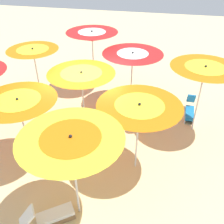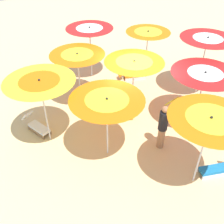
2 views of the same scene
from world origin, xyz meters
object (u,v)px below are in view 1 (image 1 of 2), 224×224
Objects in this scene: beach_ball at (98,130)px; beach_umbrella_7 at (139,110)px; beach_umbrella_3 at (132,58)px; beach_umbrella_0 at (92,36)px; lounger_1 at (74,140)px; beach_umbrella_4 at (82,78)px; beach_umbrella_8 at (71,143)px; lounger_2 at (50,216)px; beachgoer_0 at (148,110)px; lounger_3 at (190,111)px; lounger_4 at (117,100)px; beach_umbrella_6 at (205,72)px; beach_umbrella_5 at (18,105)px; beach_umbrella_1 at (33,53)px; lounger_0 at (35,104)px.

beach_umbrella_7 is at bearing -40.52° from beach_ball.
beach_umbrella_3 reaches higher than beach_ball.
beach_umbrella_0 reaches higher than lounger_1.
beach_umbrella_4 is 0.91× the size of beach_umbrella_8.
beachgoer_0 reaches higher than lounger_2.
lounger_3 is 2.86m from lounger_4.
beach_umbrella_6 reaches higher than beachgoer_0.
beach_umbrella_5 is (-2.46, -3.86, 0.01)m from beach_umbrella_3.
lounger_0 is (0.01, -0.60, -1.86)m from beach_umbrella_1.
beach_umbrella_0 is at bearing 83.04° from beach_umbrella_5.
beach_umbrella_7 is 2.11m from beachgoer_0.
lounger_3 reaches higher than lounger_1.
beach_umbrella_6 reaches higher than lounger_1.
lounger_4 is (3.13, 0.33, -1.85)m from beach_umbrella_1.
beach_ball is at bearing 44.70° from beach_umbrella_5.
beach_umbrella_3 is at bearing -124.49° from beachgoer_0.
beach_umbrella_0 is 2.18m from beach_umbrella_3.
lounger_3 is at bearing 21.29° from lounger_2.
lounger_3 is at bearing 1.70° from beach_umbrella_1.
beachgoer_0 is at bearing 28.95° from lounger_2.
beach_umbrella_4 is 1.57× the size of lounger_1.
lounger_4 is at bearing 65.12° from beach_umbrella_4.
lounger_2 is (0.30, -3.67, -1.76)m from beach_umbrella_4.
beach_umbrella_4 is at bearing -144.48° from lounger_4.
lounger_4 is (0.86, 2.66, 0.03)m from lounger_1.
beach_umbrella_3 reaches higher than lounger_2.
beach_umbrella_4 reaches higher than lounger_3.
beach_umbrella_0 reaches higher than beach_umbrella_8.
lounger_0 is (-2.33, 0.79, -1.77)m from beach_umbrella_4.
beach_umbrella_8 is 5.91m from lounger_3.
beach_umbrella_7 is at bearing -26.02° from lounger_3.
beach_umbrella_0 is at bearing 21.11° from lounger_1.
beach_umbrella_3 is 0.93× the size of beach_umbrella_8.
beach_umbrella_1 reaches higher than beachgoer_0.
lounger_0 is 3.26m from lounger_4.
lounger_3 is at bearing -11.03° from beach_umbrella_3.
beach_umbrella_6 is at bearing 54.27° from beach_umbrella_8.
lounger_0 is at bearing 128.25° from beach_umbrella_8.
beach_umbrella_1 is (-1.79, -1.73, -0.21)m from beach_umbrella_0.
beach_umbrella_5 is at bearing 144.90° from beach_umbrella_8.
lounger_3 is (2.79, 4.82, -1.99)m from beach_umbrella_8.
lounger_4 reaches higher than beach_ball.
beach_umbrella_5 is 3.17m from beach_umbrella_7.
beach_umbrella_7 is 1.83× the size of lounger_2.
beachgoer_0 is (-1.57, -0.41, -1.34)m from beach_umbrella_6.
beach_umbrella_6 is 1.10× the size of beach_umbrella_7.
beach_umbrella_1 is at bearing 3.21° from lounger_0.
beachgoer_0 is at bearing 85.18° from beach_umbrella_7.
beachgoer_0 is at bearing -63.76° from beach_umbrella_3.
beach_umbrella_8 reaches higher than beach_umbrella_1.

